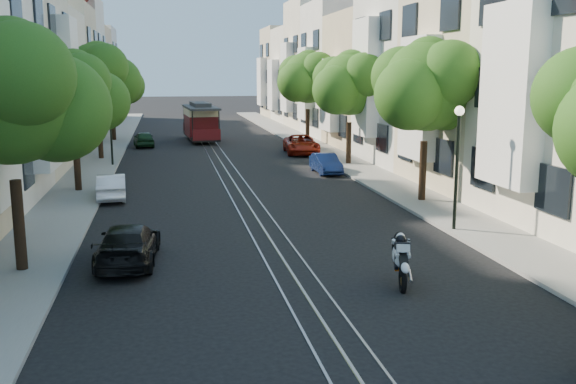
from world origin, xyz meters
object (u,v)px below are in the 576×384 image
tree_e_d (309,79)px  sportbike_rider (401,256)px  lamp_east (458,149)px  tree_w_c (98,77)px  parked_car_e_far (301,144)px  tree_w_b (74,94)px  tree_w_d (112,82)px  parked_car_w_far (144,139)px  tree_w_a (11,98)px  tree_e_b (428,88)px  lamp_west (110,117)px  tree_e_c (351,86)px  parked_car_w_near (128,244)px  parked_car_e_mid (326,164)px  parked_car_w_mid (111,187)px  cable_car (201,120)px

tree_e_d → sportbike_rider: size_ratio=3.59×
tree_e_d → lamp_east: tree_e_d is taller
tree_w_c → parked_car_e_far: 13.51m
tree_w_b → tree_w_d: (0.00, 22.00, 0.20)m
sportbike_rider → parked_car_w_far: sportbike_rider is taller
tree_w_a → tree_w_b: tree_w_a is taller
lamp_east → tree_e_d: bearing=88.0°
tree_e_b → tree_e_d: (0.00, 22.00, 0.13)m
lamp_west → tree_w_b: bearing=-96.0°
tree_e_c → tree_w_b: (-14.40, -6.00, -0.20)m
tree_w_a → parked_car_w_near: size_ratio=1.69×
tree_w_b → parked_car_e_mid: size_ratio=1.95×
parked_car_e_far → parked_car_w_mid: bearing=-124.8°
tree_w_d → sportbike_rider: bearing=-75.2°
tree_w_d → tree_w_a: bearing=-90.0°
parked_car_e_mid → parked_car_w_far: parked_car_w_far is taller
tree_w_c → sportbike_rider: tree_w_c is taller
tree_e_c → parked_car_e_far: size_ratio=1.44×
tree_e_d → parked_car_w_near: tree_e_d is taller
tree_e_b → tree_w_d: bearing=118.1°
tree_w_c → parked_car_w_near: bearing=-83.1°
parked_car_e_mid → sportbike_rider: bearing=-98.9°
tree_e_d → tree_e_b: bearing=-90.0°
tree_w_d → cable_car: bearing=-7.7°
sportbike_rider → parked_car_w_far: bearing=116.5°
tree_w_c → cable_car: tree_w_c is taller
sportbike_rider → cable_car: 36.03m
tree_e_b → parked_car_e_mid: 9.56m
tree_e_d → parked_car_e_mid: bearing=-98.7°
tree_w_d → sportbike_rider: 38.24m
lamp_east → parked_car_e_far: (-0.70, 21.70, -2.22)m
parked_car_w_far → sportbike_rider: bearing=96.7°
tree_e_b → tree_e_d: bearing=90.0°
lamp_west → parked_car_w_mid: lamp_west is taller
tree_w_a → parked_car_e_far: size_ratio=1.48×
tree_w_c → parked_car_w_near: 23.19m
tree_w_b → parked_car_w_mid: tree_w_b is taller
tree_e_d → tree_w_a: size_ratio=1.02×
tree_w_a → parked_car_w_far: size_ratio=2.00×
lamp_west → tree_e_c: bearing=-8.5°
lamp_east → parked_car_e_mid: 13.55m
lamp_east → lamp_west: bearing=125.0°
tree_w_d → cable_car: tree_w_d is taller
tree_w_c → cable_car: bearing=56.7°
tree_e_b → lamp_west: bearing=136.2°
parked_car_e_far → parked_car_w_near: parked_car_e_far is taller
tree_e_b → lamp_east: (-0.96, -4.98, -1.89)m
tree_w_a → sportbike_rider: bearing=-16.0°
tree_e_b → lamp_west: 18.90m
tree_e_d → parked_car_e_mid: (-2.10, -13.67, -4.34)m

